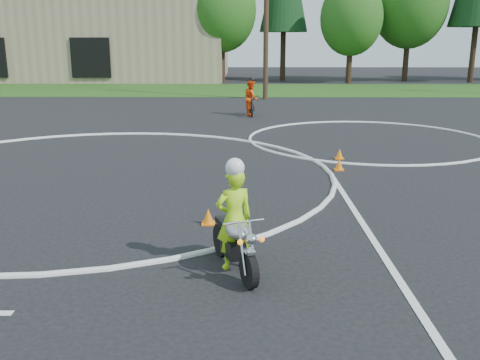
{
  "coord_description": "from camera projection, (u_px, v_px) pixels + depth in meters",
  "views": [
    {
      "loc": [
        3.84,
        -9.89,
        3.24
      ],
      "look_at": [
        3.77,
        -1.69,
        1.1
      ],
      "focal_mm": 40.0,
      "sensor_mm": 36.0,
      "label": 1
    }
  ],
  "objects": [
    {
      "name": "utility_poles",
      "position": [
        266.0,
        4.0,
        29.38
      ],
      "size": [
        41.6,
        1.12,
        10.0
      ],
      "color": "#473321",
      "rests_on": "ground"
    },
    {
      "name": "rider_primary_grp",
      "position": [
        234.0,
        216.0,
        7.68
      ],
      "size": [
        0.64,
        0.53,
        1.66
      ],
      "rotation": [
        0.0,
        0.0,
        0.37
      ],
      "color": "#A9EA18",
      "rests_on": "ground"
    },
    {
      "name": "rider_second_grp",
      "position": [
        251.0,
        102.0,
        23.81
      ],
      "size": [
        0.73,
        1.82,
        1.71
      ],
      "rotation": [
        0.0,
        0.0,
        0.06
      ],
      "color": "black",
      "rests_on": "ground"
    },
    {
      "name": "grass_strip",
      "position": [
        189.0,
        90.0,
        36.54
      ],
      "size": [
        120.0,
        10.0,
        0.02
      ],
      "primitive_type": "cube",
      "color": "#1E4714",
      "rests_on": "ground"
    },
    {
      "name": "ground",
      "position": [
        48.0,
        212.0,
        10.42
      ],
      "size": [
        120.0,
        120.0,
        0.0
      ],
      "primitive_type": "plane",
      "color": "black",
      "rests_on": "ground"
    },
    {
      "name": "primary_motorcycle",
      "position": [
        235.0,
        243.0,
        7.64
      ],
      "size": [
        0.77,
        1.62,
        0.89
      ],
      "rotation": [
        0.0,
        0.0,
        0.37
      ],
      "color": "black",
      "rests_on": "ground"
    },
    {
      "name": "traffic_cones",
      "position": [
        309.0,
        168.0,
        13.44
      ],
      "size": [
        18.41,
        13.78,
        0.3
      ],
      "color": "orange",
      "rests_on": "ground"
    },
    {
      "name": "warehouse",
      "position": [
        4.0,
        30.0,
        48.23
      ],
      "size": [
        41.0,
        17.0,
        8.3
      ],
      "color": "tan",
      "rests_on": "ground"
    },
    {
      "name": "course_markings",
      "position": [
        184.0,
        163.0,
        14.61
      ],
      "size": [
        19.05,
        19.05,
        0.12
      ],
      "color": "silver",
      "rests_on": "ground"
    }
  ]
}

